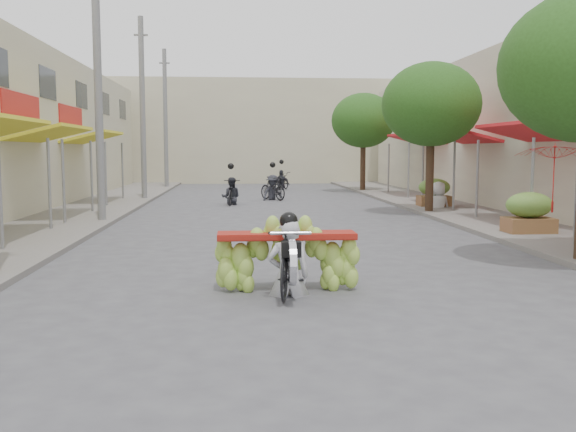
# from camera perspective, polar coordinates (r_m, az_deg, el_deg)

# --- Properties ---
(ground) EXTENTS (120.00, 120.00, 0.00)m
(ground) POSITION_cam_1_polar(r_m,az_deg,el_deg) (8.24, 4.48, -9.82)
(ground) COLOR #545358
(ground) RESTS_ON ground
(sidewalk_left) EXTENTS (4.00, 60.00, 0.12)m
(sidewalk_left) POSITION_cam_1_polar(r_m,az_deg,el_deg) (23.65, -18.53, 0.31)
(sidewalk_left) COLOR slate
(sidewalk_left) RESTS_ON ground
(sidewalk_right) EXTENTS (4.00, 60.00, 0.12)m
(sidewalk_right) POSITION_cam_1_polar(r_m,az_deg,el_deg) (24.37, 15.33, 0.56)
(sidewalk_right) COLOR slate
(sidewalk_right) RESTS_ON ground
(far_building) EXTENTS (20.00, 6.00, 7.00)m
(far_building) POSITION_cam_1_polar(r_m,az_deg,el_deg) (45.87, -2.93, 7.45)
(far_building) COLOR beige
(far_building) RESTS_ON ground
(utility_pole_mid) EXTENTS (0.60, 0.24, 8.00)m
(utility_pole_mid) POSITION_cam_1_polar(r_m,az_deg,el_deg) (20.34, -16.52, 10.71)
(utility_pole_mid) COLOR slate
(utility_pole_mid) RESTS_ON ground
(utility_pole_far) EXTENTS (0.60, 0.24, 8.00)m
(utility_pole_far) POSITION_cam_1_polar(r_m,az_deg,el_deg) (29.19, -12.81, 9.26)
(utility_pole_far) COLOR slate
(utility_pole_far) RESTS_ON ground
(utility_pole_back) EXTENTS (0.60, 0.24, 8.00)m
(utility_pole_back) POSITION_cam_1_polar(r_m,az_deg,el_deg) (38.10, -10.84, 8.47)
(utility_pole_back) COLOR slate
(utility_pole_back) RESTS_ON ground
(street_tree_mid) EXTENTS (3.40, 3.40, 5.25)m
(street_tree_mid) POSITION_cam_1_polar(r_m,az_deg,el_deg) (22.88, 12.62, 9.63)
(street_tree_mid) COLOR #3A2719
(street_tree_mid) RESTS_ON ground
(street_tree_far) EXTENTS (3.40, 3.40, 5.25)m
(street_tree_far) POSITION_cam_1_polar(r_m,az_deg,el_deg) (34.52, 6.72, 8.41)
(street_tree_far) COLOR #3A2719
(street_tree_far) RESTS_ON ground
(produce_crate_mid) EXTENTS (1.20, 0.88, 1.16)m
(produce_crate_mid) POSITION_cam_1_polar(r_m,az_deg,el_deg) (17.56, 20.65, 0.55)
(produce_crate_mid) COLOR brown
(produce_crate_mid) RESTS_ON ground
(produce_crate_far) EXTENTS (1.20, 0.88, 1.16)m
(produce_crate_far) POSITION_cam_1_polar(r_m,az_deg,el_deg) (25.02, 12.87, 2.25)
(produce_crate_far) COLOR brown
(produce_crate_far) RESTS_ON ground
(banana_motorbike) EXTENTS (2.20, 1.94, 2.19)m
(banana_motorbike) POSITION_cam_1_polar(r_m,az_deg,el_deg) (9.95, -0.03, -2.82)
(banana_motorbike) COLOR black
(banana_motorbike) RESTS_ON ground
(market_umbrella) EXTENTS (1.92, 1.92, 1.61)m
(market_umbrella) POSITION_cam_1_polar(r_m,az_deg,el_deg) (15.87, 22.74, 6.07)
(market_umbrella) COLOR red
(market_umbrella) RESTS_ON ground
(pedestrian) EXTENTS (1.02, 0.70, 1.91)m
(pedestrian) POSITION_cam_1_polar(r_m,az_deg,el_deg) (24.30, 13.25, 3.00)
(pedestrian) COLOR silver
(pedestrian) RESTS_ON ground
(bg_motorbike_a) EXTENTS (0.83, 1.82, 1.95)m
(bg_motorbike_a) POSITION_cam_1_polar(r_m,az_deg,el_deg) (26.33, -5.09, 2.58)
(bg_motorbike_a) COLOR black
(bg_motorbike_a) RESTS_ON ground
(bg_motorbike_b) EXTENTS (1.43, 1.78, 1.95)m
(bg_motorbike_b) POSITION_cam_1_polar(r_m,az_deg,el_deg) (28.67, -1.37, 3.08)
(bg_motorbike_b) COLOR black
(bg_motorbike_b) RESTS_ON ground
(bg_motorbike_c) EXTENTS (1.38, 1.88, 1.95)m
(bg_motorbike_c) POSITION_cam_1_polar(r_m,az_deg,el_deg) (36.13, -0.58, 3.56)
(bg_motorbike_c) COLOR black
(bg_motorbike_c) RESTS_ON ground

